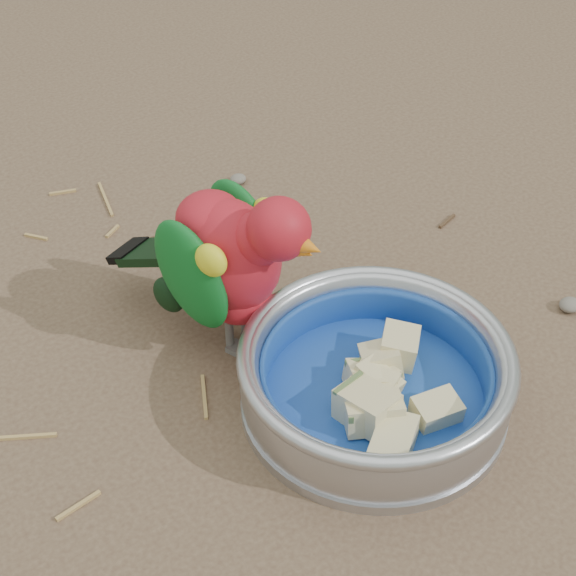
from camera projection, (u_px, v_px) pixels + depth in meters
ground at (263, 464)px, 0.69m from camera, size 60.00×60.00×0.00m
food_bowl at (373, 398)px, 0.73m from camera, size 0.22×0.22×0.02m
bowl_wall at (376, 373)px, 0.71m from camera, size 0.22×0.22×0.04m
fruit_wedges at (375, 379)px, 0.72m from camera, size 0.13×0.13×0.03m
lory_parrot at (231, 269)px, 0.75m from camera, size 0.16×0.22×0.16m
ground_debris at (236, 396)px, 0.74m from camera, size 0.90×0.80×0.01m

